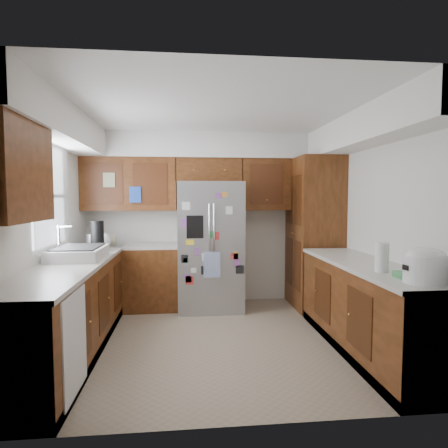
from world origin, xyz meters
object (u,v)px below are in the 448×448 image
(pantry, at_px, (314,233))
(fridge, at_px, (210,246))
(paper_towel, at_px, (382,257))
(rice_cooker, at_px, (425,265))

(pantry, bearing_deg, fridge, 177.94)
(pantry, distance_m, paper_towel, 2.07)
(rice_cooker, xyz_separation_m, paper_towel, (-0.10, 0.46, -0.01))
(fridge, bearing_deg, rice_cooker, -59.83)
(pantry, xyz_separation_m, paper_towel, (-0.10, -2.07, -0.02))
(fridge, relative_size, paper_towel, 6.78)
(pantry, relative_size, fridge, 1.19)
(pantry, bearing_deg, paper_towel, -92.75)
(pantry, relative_size, paper_towel, 8.10)
(pantry, relative_size, rice_cooker, 6.62)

